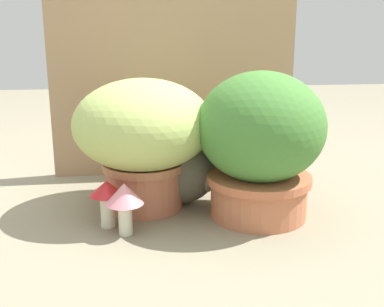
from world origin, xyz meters
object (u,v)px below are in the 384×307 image
Objects in this scene: leafy_planter at (261,142)px; mushroom_ornament_pink at (125,198)px; grass_planter at (143,134)px; cat at (181,167)px; mushroom_ornament_red at (107,195)px.

leafy_planter reaches higher than mushroom_ornament_pink.
grass_planter is 0.25m from mushroom_ornament_pink.
leafy_planter is 2.94× the size of mushroom_ornament_pink.
cat is at bearing 50.93° from mushroom_ornament_pink.
leafy_planter is 3.18× the size of mushroom_ornament_red.
leafy_planter is 1.21× the size of cat.
grass_planter reaches higher than mushroom_ornament_pink.
cat is at bearing 8.16° from grass_planter.
mushroom_ornament_red is (-0.45, -0.03, -0.13)m from leafy_planter.
leafy_planter reaches higher than mushroom_ornament_red.
mushroom_ornament_red is (-0.05, 0.06, -0.01)m from mushroom_ornament_pink.
mushroom_ornament_pink is at bearing -167.83° from leafy_planter.
leafy_planter is 0.28m from cat.
leafy_planter reaches higher than cat.
grass_planter is 1.18× the size of cat.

